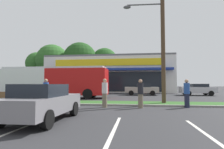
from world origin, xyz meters
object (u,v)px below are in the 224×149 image
pedestrian_by_pole (105,93)px  pedestrian_near_bench (46,92)px  car_3 (198,89)px  car_5 (42,102)px  utility_pole (161,29)px  pedestrian_mid (141,94)px  car_2 (142,89)px  pedestrian_far (187,93)px  city_bus (55,81)px

pedestrian_by_pole → pedestrian_near_bench: bearing=66.0°
car_3 → car_5: size_ratio=1.03×
car_5 → pedestrian_by_pole: 4.74m
utility_pole → pedestrian_mid: 5.31m
car_3 → car_2: bearing=2.5°
pedestrian_by_pole → car_5: bearing=141.7°
utility_pole → car_5: utility_pole is taller
utility_pole → pedestrian_mid: bearing=-125.9°
car_3 → car_5: car_3 is taller
pedestrian_by_pole → pedestrian_far: bearing=-100.4°
car_3 → pedestrian_far: pedestrian_far is taller
pedestrian_near_bench → pedestrian_mid: (6.42, -0.59, -0.04)m
car_2 → pedestrian_by_pole: pedestrian_by_pole is taller
car_5 → pedestrian_mid: pedestrian_mid is taller
city_bus → car_3: city_bus is taller
city_bus → pedestrian_by_pole: 9.83m
pedestrian_far → pedestrian_mid: bearing=158.0°
car_3 → car_5: bearing=56.6°
pedestrian_far → car_2: bearing=67.1°
car_2 → pedestrian_mid: 12.97m
pedestrian_far → pedestrian_by_pole: bearing=152.6°
city_bus → car_2: (9.41, 5.71, -0.97)m
car_3 → pedestrian_far: size_ratio=2.42×
utility_pole → city_bus: (-10.43, 5.07, -3.69)m
car_2 → car_3: 7.09m
pedestrian_by_pole → pedestrian_far: pedestrian_by_pole is taller
utility_pole → pedestrian_far: bearing=-51.1°
city_bus → pedestrian_mid: 11.48m
pedestrian_by_pole → pedestrian_mid: pedestrian_by_pole is taller
city_bus → pedestrian_near_bench: (2.43, -6.65, -0.85)m
pedestrian_mid → car_2: bearing=-103.8°
car_3 → pedestrian_mid: (-7.63, -13.27, 0.10)m
pedestrian_mid → pedestrian_far: size_ratio=0.99×
car_3 → utility_pole: bearing=61.4°
city_bus → car_2: city_bus is taller
car_3 → pedestrian_near_bench: (-14.06, -12.67, 0.14)m
pedestrian_near_bench → pedestrian_far: 9.28m
car_3 → pedestrian_far: 13.56m
car_2 → car_3: (7.08, 0.31, -0.01)m
car_2 → pedestrian_near_bench: 14.19m
car_3 → car_5: 21.11m
car_3 → pedestrian_mid: bearing=60.1°
city_bus → pedestrian_far: 13.51m
pedestrian_mid → utility_pole: bearing=-137.2°
car_2 → pedestrian_far: pedestrian_far is taller
utility_pole → car_2: utility_pole is taller
car_5 → pedestrian_far: pedestrian_far is taller
pedestrian_near_bench → pedestrian_mid: 6.45m
car_3 → car_5: (-11.61, -17.63, -0.03)m
utility_pole → car_2: (-1.02, 10.78, -4.66)m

